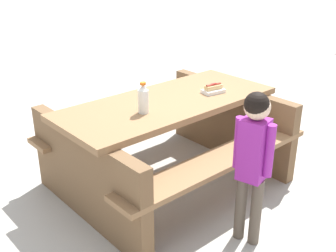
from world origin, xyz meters
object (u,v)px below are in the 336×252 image
at_px(picnic_table, 168,135).
at_px(soda_bottle, 143,99).
at_px(hotdog_tray, 213,89).
at_px(child_in_coat, 253,150).

distance_m(picnic_table, soda_bottle, 0.53).
bearing_deg(hotdog_tray, picnic_table, 168.64).
bearing_deg(hotdog_tray, soda_bottle, -177.42).
relative_size(soda_bottle, child_in_coat, 0.21).
distance_m(picnic_table, child_in_coat, 0.97).
bearing_deg(picnic_table, soda_bottle, -159.60).
bearing_deg(picnic_table, child_in_coat, -91.34).
distance_m(picnic_table, hotdog_tray, 0.53).
bearing_deg(child_in_coat, hotdog_tray, 63.40).
xyz_separation_m(picnic_table, child_in_coat, (-0.02, -0.94, 0.25)).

